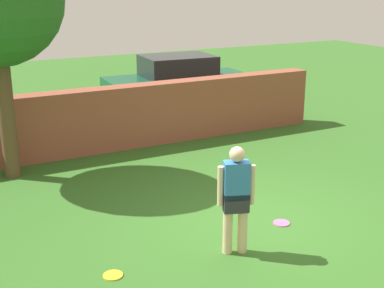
% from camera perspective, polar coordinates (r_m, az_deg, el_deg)
% --- Properties ---
extents(ground_plane, '(40.00, 40.00, 0.00)m').
position_cam_1_polar(ground_plane, '(8.99, 6.76, -8.08)').
color(ground_plane, '#336623').
extents(brick_wall, '(12.41, 0.50, 1.47)m').
position_cam_1_polar(brick_wall, '(12.25, -11.85, 2.27)').
color(brick_wall, brown).
rests_on(brick_wall, ground).
extents(person, '(0.51, 0.33, 1.62)m').
position_cam_1_polar(person, '(7.60, 4.73, -5.50)').
color(person, beige).
rests_on(person, ground).
extents(car, '(4.30, 2.14, 1.72)m').
position_cam_1_polar(car, '(15.65, -1.52, 6.34)').
color(car, '#0C4C2D').
rests_on(car, ground).
extents(frisbee_yellow, '(0.27, 0.27, 0.02)m').
position_cam_1_polar(frisbee_yellow, '(7.46, -8.46, -13.73)').
color(frisbee_yellow, yellow).
rests_on(frisbee_yellow, ground).
extents(frisbee_pink, '(0.27, 0.27, 0.02)m').
position_cam_1_polar(frisbee_pink, '(8.92, 9.56, -8.34)').
color(frisbee_pink, pink).
rests_on(frisbee_pink, ground).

